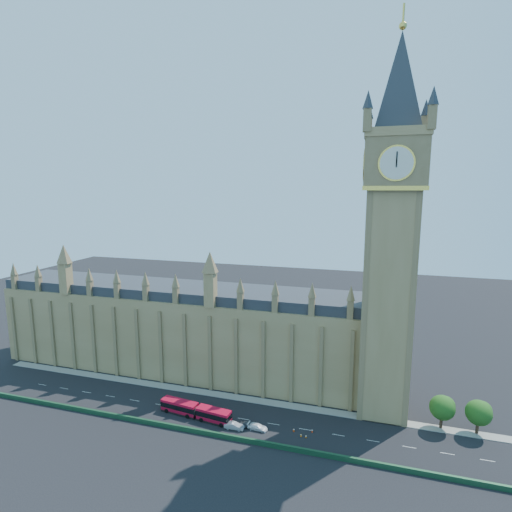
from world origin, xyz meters
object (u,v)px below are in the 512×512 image
(car_grey, at_px, (248,425))
(car_silver, at_px, (234,426))
(car_white, at_px, (257,427))
(red_bus, at_px, (195,411))

(car_grey, height_order, car_silver, car_silver)
(car_grey, relative_size, car_silver, 0.85)
(car_silver, height_order, car_white, car_silver)
(car_grey, distance_m, car_white, 2.45)
(car_silver, bearing_deg, red_bus, 77.86)
(red_bus, bearing_deg, car_silver, -3.51)
(car_white, bearing_deg, car_silver, 106.83)
(car_grey, height_order, car_white, car_white)
(red_bus, distance_m, car_grey, 14.55)
(red_bus, bearing_deg, car_grey, 4.72)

